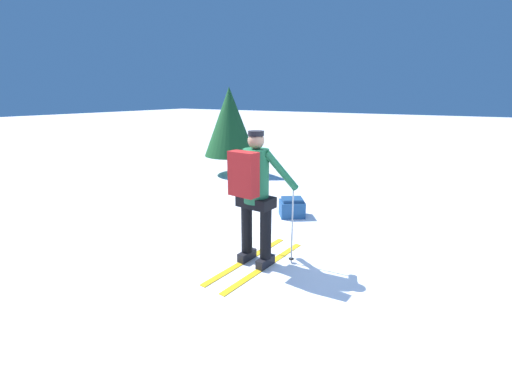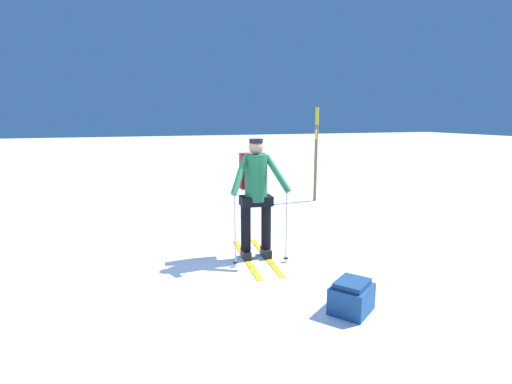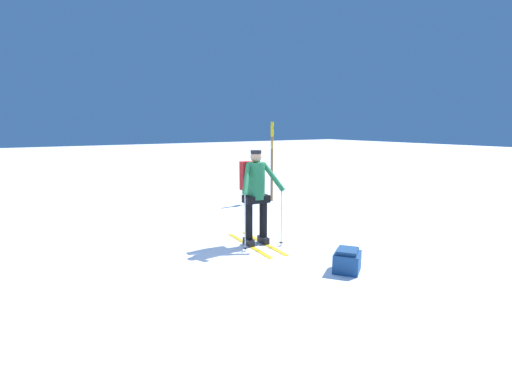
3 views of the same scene
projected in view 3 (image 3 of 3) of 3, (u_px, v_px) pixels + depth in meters
ground_plane at (240, 255)px, 6.97m from camera, size 80.00×80.00×0.00m
skier at (255, 190)px, 7.48m from camera, size 1.77×0.90×1.79m
dropped_backpack at (347, 261)px, 6.19m from camera, size 0.57×0.59×0.36m
trail_marker at (272, 155)px, 11.74m from camera, size 0.19×0.18×2.33m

